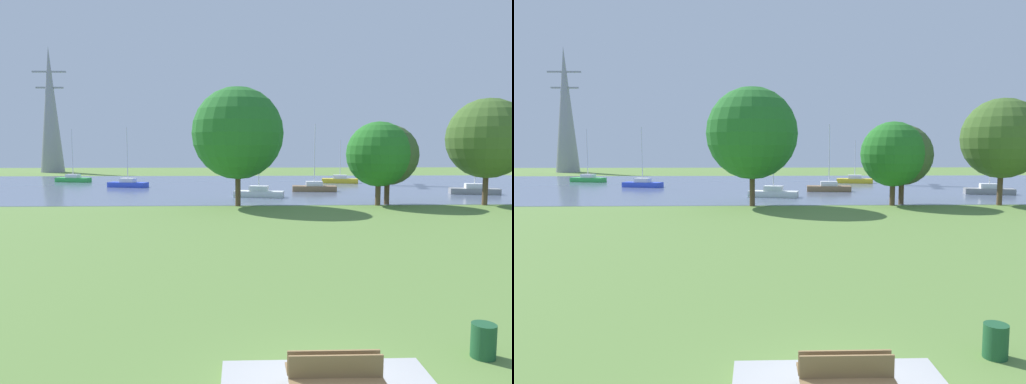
{
  "view_description": "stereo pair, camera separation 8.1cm",
  "coord_description": "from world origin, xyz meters",
  "views": [
    {
      "loc": [
        -1.79,
        -8.42,
        4.89
      ],
      "look_at": [
        -0.83,
        20.06,
        2.12
      ],
      "focal_mm": 32.53,
      "sensor_mm": 36.0,
      "label": 1
    },
    {
      "loc": [
        -1.71,
        -8.42,
        4.89
      ],
      "look_at": [
        -0.83,
        20.06,
        2.12
      ],
      "focal_mm": 32.53,
      "sensor_mm": 36.0,
      "label": 2
    }
  ],
  "objects": [
    {
      "name": "sailboat_green",
      "position": [
        -25.13,
        56.92,
        0.47
      ],
      "size": [
        5.02,
        2.6,
        7.35
      ],
      "color": "green",
      "rests_on": "water_surface"
    },
    {
      "name": "sailboat_white",
      "position": [
        -0.0,
        36.48,
        0.45
      ],
      "size": [
        5.02,
        2.56,
        5.74
      ],
      "color": "white",
      "rests_on": "water_surface"
    },
    {
      "name": "bench_facing_water",
      "position": [
        0.0,
        0.27,
        0.47
      ],
      "size": [
        1.8,
        0.48,
        0.89
      ],
      "color": "#A2A37F",
      "rests_on": "concrete_pad"
    },
    {
      "name": "water_surface",
      "position": [
        0.0,
        50.0,
        0.01
      ],
      "size": [
        140.0,
        40.0,
        0.02
      ],
      "primitive_type": "cube",
      "color": "slate",
      "rests_on": "ground"
    },
    {
      "name": "sailboat_brown",
      "position": [
        6.35,
        42.22,
        0.47
      ],
      "size": [
        4.92,
        1.95,
        7.39
      ],
      "color": "brown",
      "rests_on": "water_surface"
    },
    {
      "name": "ground_plane",
      "position": [
        0.0,
        22.0,
        0.0
      ],
      "size": [
        160.0,
        160.0,
        0.0
      ],
      "primitive_type": "plane",
      "color": "olive"
    },
    {
      "name": "tree_east_near",
      "position": [
        9.76,
        29.92,
        4.29
      ],
      "size": [
        5.42,
        5.42,
        7.01
      ],
      "color": "brown",
      "rests_on": "ground"
    },
    {
      "name": "electricity_pylon",
      "position": [
        -38.35,
        83.19,
        12.03
      ],
      "size": [
        6.4,
        4.4,
        24.04
      ],
      "color": "gray",
      "rests_on": "ground"
    },
    {
      "name": "tree_east_far",
      "position": [
        -2.0,
        29.86,
        6.01
      ],
      "size": [
        7.57,
        7.57,
        9.81
      ],
      "color": "brown",
      "rests_on": "ground"
    },
    {
      "name": "sailboat_gray",
      "position": [
        22.47,
        38.61,
        0.46
      ],
      "size": [
        5.02,
        2.65,
        6.52
      ],
      "color": "gray",
      "rests_on": "water_surface"
    },
    {
      "name": "tree_mid_shore",
      "position": [
        18.84,
        29.77,
        5.6
      ],
      "size": [
        6.67,
        6.67,
        8.95
      ],
      "color": "brown",
      "rests_on": "ground"
    },
    {
      "name": "litter_bin",
      "position": [
        3.86,
        1.79,
        0.4
      ],
      "size": [
        0.56,
        0.56,
        0.8
      ],
      "primitive_type": "cylinder",
      "color": "#1E512D",
      "rests_on": "ground"
    },
    {
      "name": "tree_west_far",
      "position": [
        10.68,
        30.44,
        4.21
      ],
      "size": [
        5.12,
        5.12,
        6.78
      ],
      "color": "brown",
      "rests_on": "ground"
    },
    {
      "name": "sailboat_yellow",
      "position": [
        11.7,
        53.8,
        0.45
      ],
      "size": [
        5.01,
        2.49,
        5.77
      ],
      "color": "yellow",
      "rests_on": "water_surface"
    },
    {
      "name": "sailboat_blue",
      "position": [
        -15.48,
        48.26,
        0.47
      ],
      "size": [
        5.02,
        2.66,
        7.24
      ],
      "color": "blue",
      "rests_on": "water_surface"
    }
  ]
}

